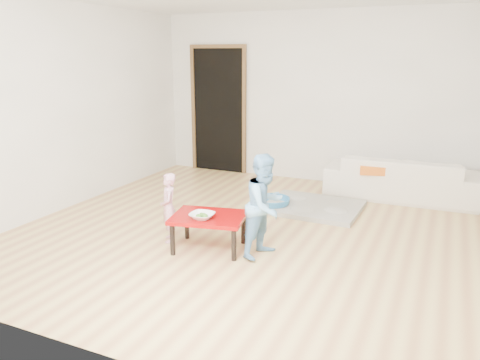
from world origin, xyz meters
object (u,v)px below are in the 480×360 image
Objects in this scene: red_table at (209,232)px; child_pink at (169,208)px; sofa at (401,178)px; bowl at (202,216)px; basin at (273,203)px; child_blue at (265,206)px.

child_pink is (-0.49, 0.02, 0.19)m from red_table.
sofa is 8.39× the size of bowl.
child_pink reaches higher than red_table.
red_table is 1.61× the size of basin.
red_table reaches higher than basin.
sofa reaches higher than basin.
bowl reaches higher than basin.
child_pink is at bearing 177.68° from red_table.
sofa is 1.89m from basin.
child_pink is (-0.48, 0.14, -0.02)m from bowl.
red_table is at bearing -95.08° from basin.
basin is at bearing 32.17° from child_blue.
basin is (0.13, 1.51, -0.11)m from red_table.
basin is at bearing 37.76° from sofa.
child_blue reaches higher than basin.
sofa is 2.77× the size of red_table.
child_pink is at bearing 51.03° from sofa.
bowl is (-0.01, -0.12, 0.21)m from red_table.
sofa reaches higher than red_table.
basin is (0.63, 1.49, -0.30)m from child_pink.
child_blue is (0.59, 0.21, 0.12)m from bowl.
bowl reaches higher than red_table.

